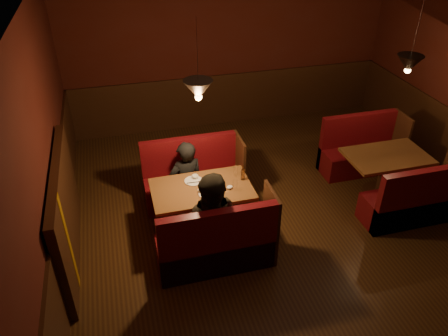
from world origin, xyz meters
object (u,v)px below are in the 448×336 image
object	(u,v)px
diner_a	(186,165)
main_bench_far	(193,181)
second_table	(385,165)
diner_b	(216,211)
second_bench_far	(360,153)
main_table	(203,198)
main_bench_near	(218,248)
second_bench_near	(413,204)

from	to	relation	value
diner_a	main_bench_far	bearing A→B (deg)	-140.24
second_table	diner_b	world-z (taller)	diner_b
second_bench_far	diner_a	distance (m)	2.98
second_table	diner_b	size ratio (longest dim) A/B	0.73
second_bench_far	diner_a	xyz separation A→B (m)	(-2.94, -0.26, 0.41)
main_table	main_bench_near	world-z (taller)	main_bench_near
main_bench_far	diner_b	xyz separation A→B (m)	(-0.00, -1.40, 0.50)
second_bench_near	diner_b	bearing A→B (deg)	-178.20
main_table	diner_b	xyz separation A→B (m)	(0.01, -0.67, 0.28)
main_bench_far	main_bench_near	bearing A→B (deg)	-90.00
main_table	main_bench_near	size ratio (longest dim) A/B	0.91
main_table	diner_b	size ratio (longest dim) A/B	0.80
second_table	second_bench_far	bearing A→B (deg)	87.80
main_table	main_bench_near	bearing A→B (deg)	-88.89
main_bench_near	second_bench_near	distance (m)	2.82
second_table	second_bench_near	xyz separation A→B (m)	(0.03, -0.71, -0.20)
main_bench_far	second_bench_far	world-z (taller)	main_bench_far
main_table	diner_a	size ratio (longest dim) A/B	0.92
main_table	main_bench_far	size ratio (longest dim) A/B	0.91
second_table	main_bench_near	bearing A→B (deg)	-162.61
main_table	diner_a	distance (m)	0.62
main_bench_far	diner_b	world-z (taller)	diner_b
main_bench_near	diner_b	size ratio (longest dim) A/B	0.88
second_bench_near	second_table	bearing A→B (deg)	92.20
main_table	main_bench_far	distance (m)	0.77
second_bench_near	diner_b	size ratio (longest dim) A/B	0.81
second_table	second_bench_far	distance (m)	0.74
diner_a	second_table	bearing A→B (deg)	161.01
main_bench_near	second_bench_far	bearing A→B (deg)	29.40
main_bench_far	main_bench_near	distance (m)	1.47
second_bench_far	second_bench_near	distance (m)	1.42
second_bench_far	second_bench_near	world-z (taller)	same
main_table	diner_b	distance (m)	0.72
diner_a	second_bench_near	bearing A→B (deg)	148.22
diner_a	second_bench_far	bearing A→B (deg)	174.89
main_bench_near	second_bench_near	size ratio (longest dim) A/B	1.08
diner_b	second_bench_near	bearing A→B (deg)	20.74
main_bench_far	diner_a	xyz separation A→B (m)	(-0.13, -0.15, 0.40)
second_bench_far	second_bench_near	bearing A→B (deg)	-90.00
second_table	diner_b	distance (m)	2.92
second_bench_far	diner_a	world-z (taller)	diner_a
main_bench_far	main_bench_near	xyz separation A→B (m)	(0.00, -1.47, 0.00)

